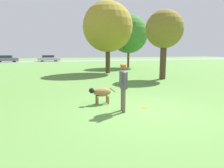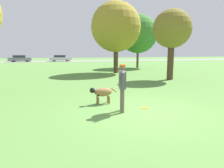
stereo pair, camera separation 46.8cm
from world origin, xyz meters
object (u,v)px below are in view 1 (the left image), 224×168
object	(u,v)px
tree_near_right	(164,30)
tree_mid_center	(108,27)
dog	(101,93)
tree_far_right	(129,34)
frisbee	(144,107)
parked_car_grey	(7,59)
person	(123,84)
parked_car_silver	(49,58)

from	to	relation	value
tree_near_right	tree_mid_center	xyz separation A→B (m)	(-2.65, 5.52, 0.72)
dog	tree_far_right	size ratio (longest dim) A/B	0.17
frisbee	tree_near_right	world-z (taller)	tree_near_right
tree_mid_center	parked_car_grey	world-z (taller)	tree_mid_center
frisbee	dog	bearing A→B (deg)	143.62
person	tree_mid_center	distance (m)	13.19
tree_mid_center	parked_car_silver	distance (m)	26.06
tree_far_right	tree_near_right	xyz separation A→B (m)	(-1.75, -10.69, -0.59)
parked_car_grey	parked_car_silver	size ratio (longest dim) A/B	0.96
frisbee	parked_car_silver	bearing A→B (deg)	93.95
frisbee	tree_near_right	size ratio (longest dim) A/B	0.04
tree_near_right	dog	bearing A→B (deg)	-139.12
tree_near_right	parked_car_silver	world-z (taller)	tree_near_right
frisbee	tree_mid_center	bearing A→B (deg)	78.87
parked_car_grey	parked_car_silver	distance (m)	7.88
tree_far_right	frisbee	bearing A→B (deg)	-111.41
person	parked_car_silver	xyz separation A→B (m)	(-1.65, 37.61, -0.35)
dog	frisbee	bearing A→B (deg)	140.29
tree_near_right	tree_far_right	bearing A→B (deg)	80.68
person	tree_near_right	bearing A→B (deg)	-28.25
tree_far_right	tree_mid_center	xyz separation A→B (m)	(-4.40, -5.18, 0.13)
dog	parked_car_silver	xyz separation A→B (m)	(-1.18, 36.40, 0.18)
frisbee	tree_far_right	xyz separation A→B (m)	(6.79, 17.31, 4.25)
frisbee	tree_mid_center	world-z (taller)	tree_mid_center
person	tree_far_right	xyz separation A→B (m)	(7.73, 17.48, 3.25)
frisbee	parked_car_grey	distance (m)	38.98
person	tree_near_right	distance (m)	9.43
tree_near_right	parked_car_silver	xyz separation A→B (m)	(-7.62, 30.82, -3.02)
tree_mid_center	person	bearing A→B (deg)	-105.14
person	tree_mid_center	bearing A→B (deg)	-2.03
tree_far_right	parked_car_silver	xyz separation A→B (m)	(-9.37, 20.13, -3.60)
tree_near_right	parked_car_grey	bearing A→B (deg)	116.63
dog	parked_car_silver	distance (m)	36.42
person	dog	world-z (taller)	person
tree_far_right	parked_car_grey	xyz separation A→B (m)	(-17.26, 20.23, -3.60)
person	frisbee	bearing A→B (deg)	-66.65
tree_near_right	parked_car_silver	size ratio (longest dim) A/B	1.12
tree_mid_center	parked_car_grey	size ratio (longest dim) A/B	1.54
tree_near_right	parked_car_grey	distance (m)	34.72
dog	tree_near_right	bearing A→B (deg)	-142.45
tree_far_right	tree_near_right	distance (m)	10.85
tree_mid_center	frisbee	bearing A→B (deg)	-101.13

